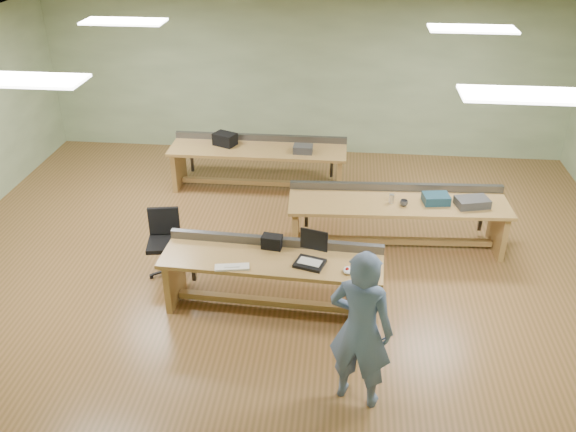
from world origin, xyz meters
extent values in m
plane|color=brown|center=(0.00, 0.00, 0.00)|extent=(10.00, 10.00, 0.00)
plane|color=silver|center=(0.00, 0.00, 3.00)|extent=(10.00, 10.00, 0.00)
cube|color=#A3BA8D|center=(0.00, 4.00, 1.50)|extent=(10.00, 0.04, 3.00)
cube|color=#A3BA8D|center=(0.00, -4.00, 1.50)|extent=(10.00, 0.04, 3.00)
cube|color=white|center=(-2.50, -1.50, 2.97)|extent=(1.20, 0.50, 0.03)
cube|color=white|center=(-2.50, 1.50, 2.97)|extent=(1.20, 0.50, 0.03)
cube|color=white|center=(2.50, -1.50, 2.97)|extent=(1.20, 0.50, 0.03)
cube|color=white|center=(2.50, 1.50, 2.97)|extent=(1.20, 0.50, 0.03)
cube|color=#A57B45|center=(-0.01, -1.22, 0.72)|extent=(2.74, 0.85, 0.05)
cube|color=#A57B45|center=(-1.27, -1.15, 0.35)|extent=(0.11, 0.63, 0.70)
cube|color=#A57B45|center=(1.24, -1.28, 0.35)|extent=(0.11, 0.63, 0.70)
cube|color=#A57B45|center=(-0.01, -1.22, 0.10)|extent=(2.41, 0.22, 0.08)
cube|color=#4C4E54|center=(0.00, -0.89, 0.81)|extent=(2.71, 0.21, 0.11)
cube|color=#A57B45|center=(1.61, 0.45, 0.72)|extent=(3.18, 1.01, 0.05)
cube|color=#A57B45|center=(0.15, 0.37, 0.35)|extent=(0.12, 0.74, 0.70)
cube|color=#A57B45|center=(3.08, 0.53, 0.35)|extent=(0.12, 0.74, 0.70)
cube|color=#A57B45|center=(1.61, 0.45, 0.10)|extent=(2.84, 0.26, 0.08)
cube|color=#4C4E54|center=(1.59, 0.83, 0.81)|extent=(3.14, 0.26, 0.11)
cube|color=#A57B45|center=(-0.68, 2.22, 0.72)|extent=(3.04, 0.82, 0.05)
cube|color=#A57B45|center=(-2.10, 2.21, 0.35)|extent=(0.08, 0.71, 0.70)
cube|color=#A57B45|center=(0.74, 2.22, 0.35)|extent=(0.08, 0.71, 0.70)
cube|color=#A57B45|center=(-0.68, 2.22, 0.10)|extent=(2.74, 0.11, 0.08)
cube|color=#4C4E54|center=(-0.68, 2.58, 0.81)|extent=(3.04, 0.09, 0.11)
imported|color=slate|center=(1.05, -2.63, 0.90)|extent=(0.76, 0.61, 1.81)
cube|color=black|center=(0.46, -1.30, 0.77)|extent=(0.41, 0.37, 0.04)
cube|color=black|center=(0.50, -1.17, 1.02)|extent=(0.33, 0.11, 0.27)
cube|color=beige|center=(-0.45, -1.46, 0.76)|extent=(0.43, 0.21, 0.02)
ellipsoid|color=white|center=(0.92, -1.42, 0.78)|extent=(0.17, 0.19, 0.06)
cube|color=black|center=(-0.04, -0.96, 0.83)|extent=(0.27, 0.19, 0.17)
cylinder|color=black|center=(-1.56, -0.58, 0.23)|extent=(0.06, 0.06, 0.46)
cube|color=black|center=(-1.56, -0.58, 0.48)|extent=(0.50, 0.50, 0.06)
cube|color=black|center=(-1.59, -0.38, 0.73)|extent=(0.42, 0.12, 0.39)
cylinder|color=black|center=(-1.56, -0.58, 0.03)|extent=(0.58, 0.58, 0.06)
cube|color=#163748|center=(2.14, 0.48, 0.81)|extent=(0.40, 0.32, 0.13)
cube|color=#353538|center=(2.64, 0.42, 0.81)|extent=(0.51, 0.39, 0.12)
imported|color=#353538|center=(1.68, 0.34, 0.79)|extent=(0.13, 0.13, 0.09)
cylinder|color=silver|center=(1.51, 0.41, 0.82)|extent=(0.07, 0.07, 0.13)
cube|color=black|center=(-1.26, 2.32, 0.86)|extent=(0.44, 0.39, 0.21)
cube|color=#353538|center=(0.11, 2.11, 0.81)|extent=(0.33, 0.24, 0.13)
camera|label=1|loc=(0.81, -7.39, 4.78)|focal=38.00mm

